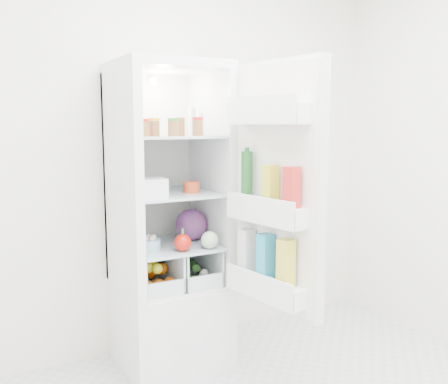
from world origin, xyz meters
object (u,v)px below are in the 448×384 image
mushroom_bowl (149,245)px  fridge_door (275,194)px  refrigerator (166,255)px  red_cabbage (191,225)px

mushroom_bowl → fridge_door: fridge_door is taller
refrigerator → fridge_door: bearing=-61.3°
refrigerator → fridge_door: 0.84m
refrigerator → mushroom_bowl: refrigerator is taller
mushroom_bowl → fridge_door: 0.78m
refrigerator → red_cabbage: bearing=-10.4°
red_cabbage → fridge_door: (0.19, -0.61, 0.25)m
mushroom_bowl → fridge_door: bearing=-43.7°
red_cabbage → mushroom_bowl: bearing=-160.1°
red_cabbage → mushroom_bowl: red_cabbage is taller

